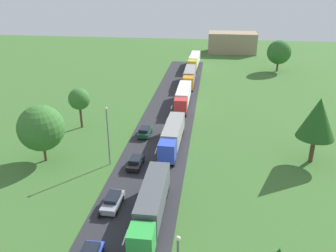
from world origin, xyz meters
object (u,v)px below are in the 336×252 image
Objects in this scene: lamppost_second at (108,134)px; truck_fifth at (194,60)px; car_third at (135,162)px; tree_birch at (41,128)px; motorcycle_courier at (101,211)px; truck_third at (183,96)px; car_fourth at (145,131)px; tree_pine at (79,99)px; tree_oak at (279,52)px; distant_building at (232,43)px; truck_fourth at (190,76)px; tree_maple at (318,118)px; truck_lead at (151,204)px; truck_second at (172,135)px; car_second at (113,201)px.

truck_fifth is at bearing 82.09° from lamppost_second.
tree_birch is (-13.52, 0.23, 4.40)m from car_third.
truck_third is at bearing 81.13° from motorcycle_courier.
tree_pine is at bearing 168.88° from car_fourth.
distant_building is at bearing 115.02° from tree_oak.
car_fourth is at bearing -99.23° from truck_fourth.
truck_third is at bearing 133.82° from tree_maple.
truck_lead is at bearing -55.14° from lamppost_second.
distant_building reaches higher than car_third.
truck_lead is at bearing -90.32° from truck_second.
tree_oak is at bearing 59.33° from car_fourth.
lamppost_second reaches higher than motorcycle_courier.
truck_third is 7.00× the size of motorcycle_courier.
tree_birch is at bearing -124.13° from truck_third.
truck_second is 18.30m from tree_pine.
truck_fourth is at bearing 118.65° from tree_maple.
tree_maple is (28.84, 4.68, 1.92)m from lamppost_second.
truck_fifth reaches higher than truck_lead.
distant_building is at bearing 82.85° from truck_lead.
car_third is at bearing -99.27° from truck_third.
truck_fourth is (0.15, 16.03, 0.01)m from truck_third.
car_fourth is 0.46× the size of tree_oak.
distant_building is (12.13, 96.76, 1.34)m from truck_lead.
tree_birch is at bearing 147.04° from truck_lead.
truck_third is 0.91× the size of truck_fifth.
car_second is 16.78m from tree_birch.
lamppost_second is at bearing -103.39° from distant_building.
truck_fourth reaches higher than car_third.
tree_oak is at bearing 61.49° from lamppost_second.
tree_pine is 78.17m from distant_building.
tree_pine is at bearing -109.84° from truck_fifth.
lamppost_second is at bearing 107.96° from car_second.
truck_fourth is 1.50× the size of lamppost_second.
tree_pine is at bearing 134.41° from car_third.
tree_pine is at bearing 124.96° from truck_lead.
car_fourth is (-0.72, 10.56, 0.06)m from car_third.
tree_oak is 54.83m from tree_maple.
distant_building is at bearing 77.10° from car_fourth.
truck_lead is 1.86× the size of tree_pine.
car_third is 0.47× the size of lamppost_second.
car_third is at bearing -86.11° from car_fourth.
truck_fourth is 3.01× the size of car_second.
truck_third is 1.04× the size of truck_fourth.
truck_fourth is at bearing 89.80° from truck_lead.
tree_oak reaches higher than truck_fourth.
truck_fifth is 27.66m from distant_building.
car_second is at bearing -100.17° from distant_building.
tree_birch is at bearing -93.96° from tree_pine.
car_third is 11.31m from motorcycle_courier.
car_second is at bearing -72.04° from lamppost_second.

